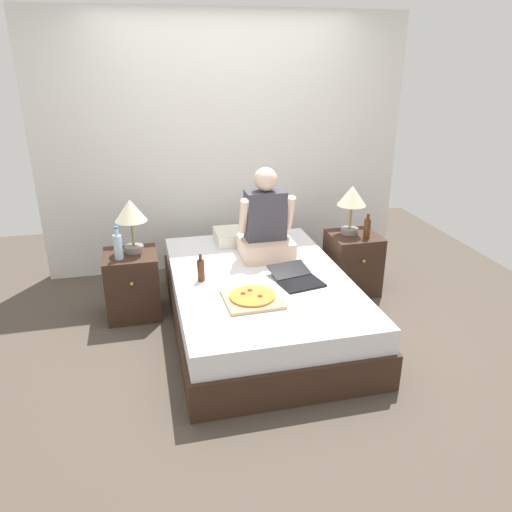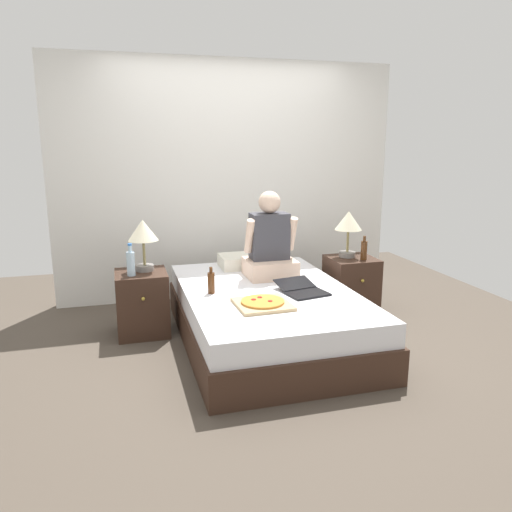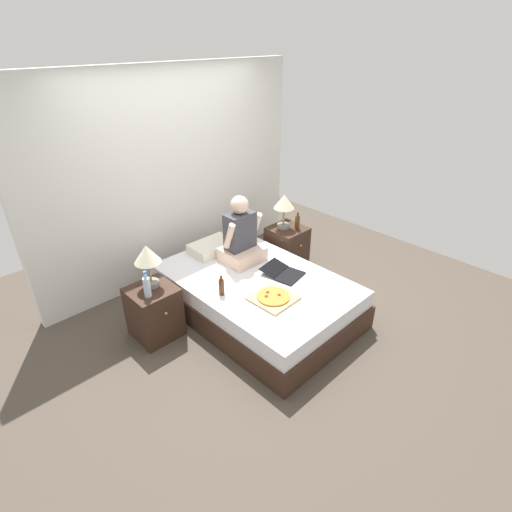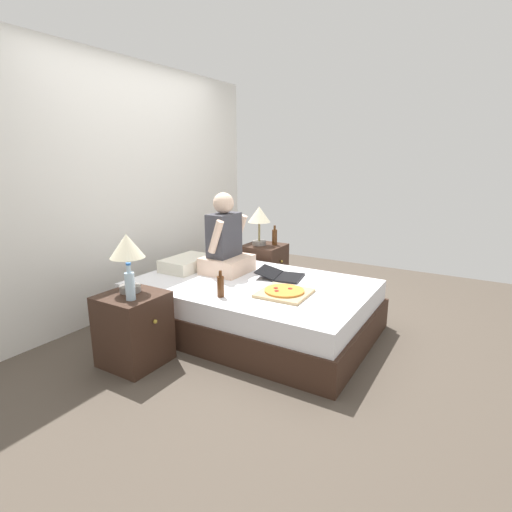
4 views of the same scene
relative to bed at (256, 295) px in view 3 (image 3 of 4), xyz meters
The scene contains 14 objects.
ground_plane 0.23m from the bed, ahead, with size 5.66×5.66×0.00m, color #4C4238.
wall_back 1.76m from the bed, 90.00° to the left, with size 3.66×0.12×2.50m, color silver.
bed is the anchor object (origin of this frame).
nightstand_left 1.11m from the bed, 155.78° to the left, with size 0.44×0.47×0.56m.
lamp_on_left_nightstand 1.28m from the bed, 152.52° to the left, with size 0.26×0.26×0.45m.
water_bottle 1.23m from the bed, 161.53° to the left, with size 0.07×0.07×0.28m.
nightstand_right 1.11m from the bed, 24.22° to the left, with size 0.44×0.47×0.56m.
lamp_on_right_nightstand 1.28m from the bed, 27.24° to the left, with size 0.26×0.26×0.45m.
beer_bottle 1.21m from the bed, 18.15° to the left, with size 0.06×0.06×0.23m.
pillow 0.84m from the bed, 87.84° to the left, with size 0.52×0.34×0.12m, color silver.
person_seated 0.67m from the bed, 69.62° to the left, with size 0.47×0.40×0.78m.
laptop 0.40m from the bed, 34.78° to the right, with size 0.39×0.47×0.07m.
pizza_box 0.50m from the bed, 111.13° to the right, with size 0.41×0.41×0.04m.
beer_bottle_on_bed 0.57m from the bed, behind, with size 0.06×0.06×0.22m.
Camera 3 is at (-2.54, -2.61, 2.77)m, focal length 28.00 mm.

